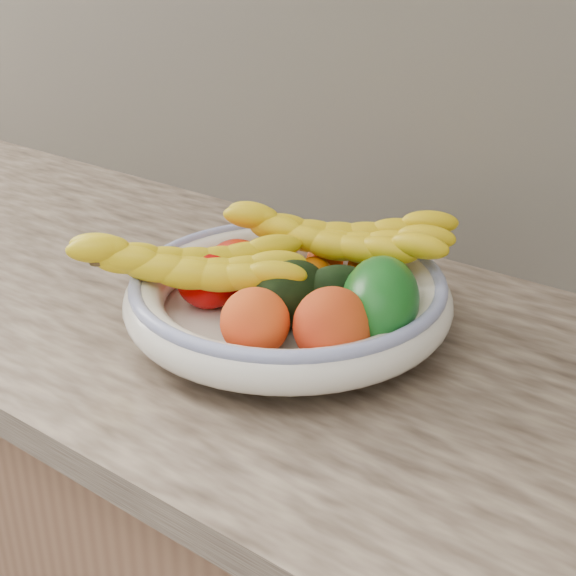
# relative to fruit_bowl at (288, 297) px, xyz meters

# --- Properties ---
(fruit_bowl) EXTENTS (0.39, 0.39, 0.08)m
(fruit_bowl) POSITION_rel_fruit_bowl_xyz_m (0.00, 0.00, 0.00)
(fruit_bowl) COLOR white
(fruit_bowl) RESTS_ON kitchen_counter
(clementine_back_left) EXTENTS (0.06, 0.06, 0.04)m
(clementine_back_left) POSITION_rel_fruit_bowl_xyz_m (-0.02, 0.11, 0.01)
(clementine_back_left) COLOR #DE4704
(clementine_back_left) RESTS_ON fruit_bowl
(clementine_back_right) EXTENTS (0.06, 0.06, 0.05)m
(clementine_back_right) POSITION_rel_fruit_bowl_xyz_m (0.04, 0.12, 0.01)
(clementine_back_right) COLOR orange
(clementine_back_right) RESTS_ON fruit_bowl
(clementine_back_mid) EXTENTS (0.06, 0.06, 0.04)m
(clementine_back_mid) POSITION_rel_fruit_bowl_xyz_m (-0.01, 0.06, 0.01)
(clementine_back_mid) COLOR #DE6804
(clementine_back_mid) RESTS_ON fruit_bowl
(tomato_left) EXTENTS (0.10, 0.10, 0.07)m
(tomato_left) POSITION_rel_fruit_bowl_xyz_m (-0.08, 0.00, 0.01)
(tomato_left) COLOR #B51C0C
(tomato_left) RESTS_ON fruit_bowl
(tomato_near_left) EXTENTS (0.10, 0.10, 0.07)m
(tomato_near_left) POSITION_rel_fruit_bowl_xyz_m (-0.09, -0.04, 0.01)
(tomato_near_left) COLOR #C20000
(tomato_near_left) RESTS_ON fruit_bowl
(avocado_center) EXTENTS (0.08, 0.11, 0.08)m
(avocado_center) POSITION_rel_fruit_bowl_xyz_m (0.01, -0.02, 0.02)
(avocado_center) COLOR black
(avocado_center) RESTS_ON fruit_bowl
(avocado_right) EXTENTS (0.10, 0.11, 0.06)m
(avocado_right) POSITION_rel_fruit_bowl_xyz_m (0.05, 0.02, 0.02)
(avocado_right) COLOR black
(avocado_right) RESTS_ON fruit_bowl
(green_mango) EXTENTS (0.16, 0.17, 0.12)m
(green_mango) POSITION_rel_fruit_bowl_xyz_m (0.12, 0.01, 0.03)
(green_mango) COLOR #0F5015
(green_mango) RESTS_ON fruit_bowl
(peach_front) EXTENTS (0.08, 0.08, 0.08)m
(peach_front) POSITION_rel_fruit_bowl_xyz_m (0.03, -0.10, 0.02)
(peach_front) COLOR orange
(peach_front) RESTS_ON fruit_bowl
(peach_right) EXTENTS (0.11, 0.11, 0.09)m
(peach_right) POSITION_rel_fruit_bowl_xyz_m (0.10, -0.06, 0.02)
(peach_right) COLOR orange
(peach_right) RESTS_ON fruit_bowl
(banana_bunch_back) EXTENTS (0.33, 0.21, 0.09)m
(banana_bunch_back) POSITION_rel_fruit_bowl_xyz_m (0.00, 0.09, 0.04)
(banana_bunch_back) COLOR yellow
(banana_bunch_back) RESTS_ON fruit_bowl
(banana_bunch_front) EXTENTS (0.30, 0.28, 0.08)m
(banana_bunch_front) POSITION_rel_fruit_bowl_xyz_m (-0.09, -0.07, 0.03)
(banana_bunch_front) COLOR yellow
(banana_bunch_front) RESTS_ON fruit_bowl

